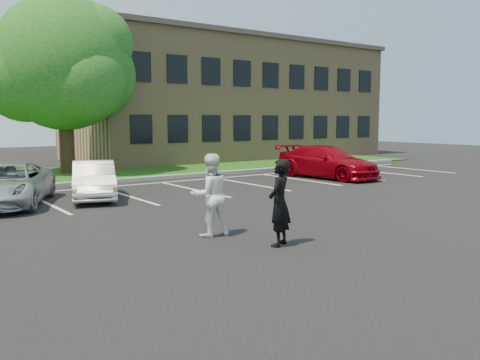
% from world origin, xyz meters
% --- Properties ---
extents(ground_plane, '(90.00, 90.00, 0.00)m').
position_xyz_m(ground_plane, '(0.00, 0.00, 0.00)').
color(ground_plane, black).
rests_on(ground_plane, ground).
extents(curb, '(40.00, 0.30, 0.15)m').
position_xyz_m(curb, '(0.00, 12.00, 0.07)').
color(curb, gray).
rests_on(curb, ground).
extents(grass_strip, '(44.00, 8.00, 0.08)m').
position_xyz_m(grass_strip, '(0.00, 16.00, 0.04)').
color(grass_strip, '#17480D').
rests_on(grass_strip, ground).
extents(stall_lines, '(34.00, 5.36, 0.01)m').
position_xyz_m(stall_lines, '(1.40, 8.95, 0.01)').
color(stall_lines, silver).
rests_on(stall_lines, ground).
extents(office_building, '(22.40, 10.40, 8.30)m').
position_xyz_m(office_building, '(14.00, 21.99, 4.16)').
color(office_building, tan).
rests_on(office_building, ground).
extents(tree, '(7.80, 7.20, 8.80)m').
position_xyz_m(tree, '(0.64, 16.65, 5.35)').
color(tree, black).
rests_on(tree, ground).
extents(man_black_suit, '(0.83, 0.75, 1.89)m').
position_xyz_m(man_black_suit, '(-0.25, -0.81, 0.95)').
color(man_black_suit, black).
rests_on(man_black_suit, ground).
extents(man_white_shirt, '(1.05, 0.87, 1.94)m').
position_xyz_m(man_white_shirt, '(-0.96, 0.87, 0.97)').
color(man_white_shirt, white).
rests_on(man_white_shirt, ground).
extents(car_silver_minivan, '(4.12, 5.35, 1.35)m').
position_xyz_m(car_silver_minivan, '(-3.91, 8.24, 0.68)').
color(car_silver_minivan, '#B7BABF').
rests_on(car_silver_minivan, ground).
extents(car_white_sedan, '(2.57, 4.18, 1.30)m').
position_xyz_m(car_white_sedan, '(-1.19, 7.99, 0.65)').
color(car_white_sedan, silver).
rests_on(car_white_sedan, ground).
extents(car_red_compact, '(2.63, 5.39, 1.51)m').
position_xyz_m(car_red_compact, '(9.97, 7.78, 0.75)').
color(car_red_compact, '#91020E').
rests_on(car_red_compact, ground).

